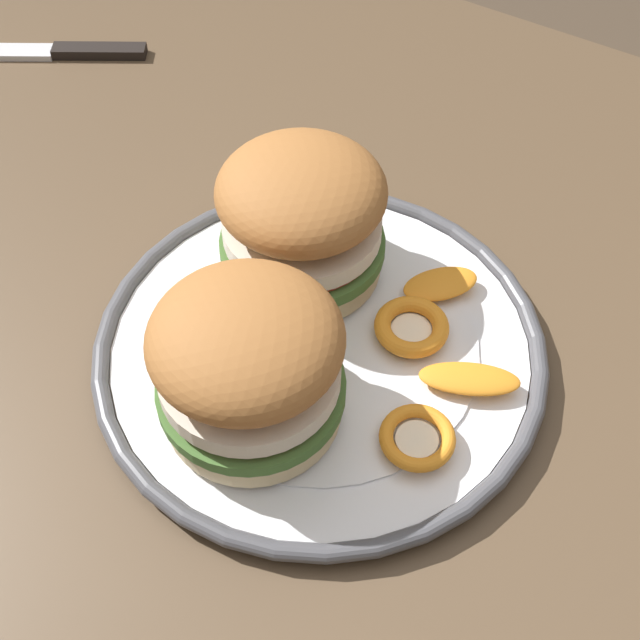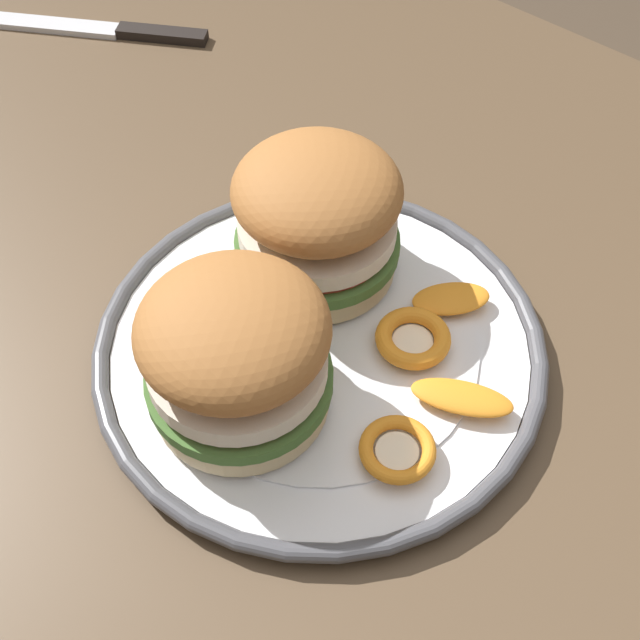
{
  "view_description": "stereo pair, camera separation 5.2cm",
  "coord_description": "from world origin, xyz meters",
  "px_view_note": "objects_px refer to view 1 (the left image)",
  "views": [
    {
      "loc": [
        0.14,
        -0.3,
        1.18
      ],
      "look_at": [
        -0.04,
        -0.01,
        0.75
      ],
      "focal_mm": 46.53,
      "sensor_mm": 36.0,
      "label": 1
    },
    {
      "loc": [
        0.18,
        -0.27,
        1.18
      ],
      "look_at": [
        -0.04,
        -0.01,
        0.75
      ],
      "focal_mm": 46.53,
      "sensor_mm": 36.0,
      "label": 2
    }
  ],
  "objects_px": {
    "dining_table": "(375,431)",
    "table_knife": "(50,52)",
    "dinner_plate": "(320,347)",
    "sandwich_half_left": "(248,362)",
    "sandwich_half_right": "(302,217)"
  },
  "relations": [
    {
      "from": "dining_table",
      "to": "table_knife",
      "type": "bearing_deg",
      "value": 161.89
    },
    {
      "from": "dining_table",
      "to": "sandwich_half_right",
      "type": "relative_size",
      "value": 10.28
    },
    {
      "from": "dining_table",
      "to": "dinner_plate",
      "type": "xyz_separation_m",
      "value": [
        -0.04,
        -0.01,
        0.1
      ]
    },
    {
      "from": "sandwich_half_left",
      "to": "sandwich_half_right",
      "type": "xyz_separation_m",
      "value": [
        -0.04,
        0.12,
        0.0
      ]
    },
    {
      "from": "dining_table",
      "to": "table_knife",
      "type": "height_order",
      "value": "table_knife"
    },
    {
      "from": "dining_table",
      "to": "sandwich_half_left",
      "type": "xyz_separation_m",
      "value": [
        -0.05,
        -0.08,
        0.16
      ]
    },
    {
      "from": "sandwich_half_right",
      "to": "table_knife",
      "type": "height_order",
      "value": "sandwich_half_right"
    },
    {
      "from": "dinner_plate",
      "to": "table_knife",
      "type": "bearing_deg",
      "value": 158.46
    },
    {
      "from": "table_knife",
      "to": "sandwich_half_left",
      "type": "bearing_deg",
      "value": -29.75
    },
    {
      "from": "dinner_plate",
      "to": "sandwich_half_left",
      "type": "distance_m",
      "value": 0.09
    },
    {
      "from": "dining_table",
      "to": "table_knife",
      "type": "xyz_separation_m",
      "value": [
        -0.46,
        0.15,
        0.09
      ]
    },
    {
      "from": "sandwich_half_left",
      "to": "dining_table",
      "type": "bearing_deg",
      "value": 60.09
    },
    {
      "from": "dining_table",
      "to": "table_knife",
      "type": "relative_size",
      "value": 7.1
    },
    {
      "from": "dining_table",
      "to": "sandwich_half_left",
      "type": "distance_m",
      "value": 0.18
    },
    {
      "from": "sandwich_half_left",
      "to": "sandwich_half_right",
      "type": "distance_m",
      "value": 0.13
    }
  ]
}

